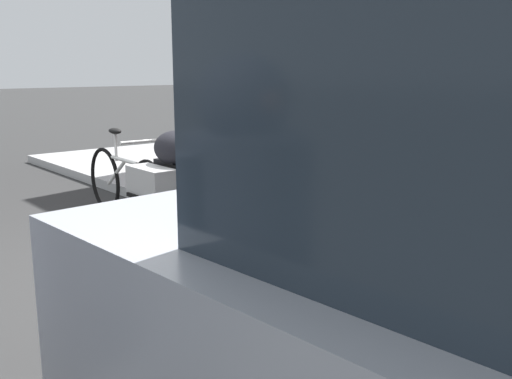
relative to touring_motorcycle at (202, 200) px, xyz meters
The scene contains 4 objects.
ground_plane 0.73m from the touring_motorcycle, 131.72° to the right, with size 80.00×80.00×0.00m, color #2F2F2F.
touring_motorcycle is the anchor object (origin of this frame).
parked_bicycle 1.90m from the touring_motorcycle, 169.76° to the left, with size 1.72×0.48×0.94m.
sandwich_board_sign 2.16m from the touring_motorcycle, 108.08° to the left, with size 0.55×0.40×0.87m.
Camera 1 is at (3.67, -2.06, 1.56)m, focal length 40.54 mm.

